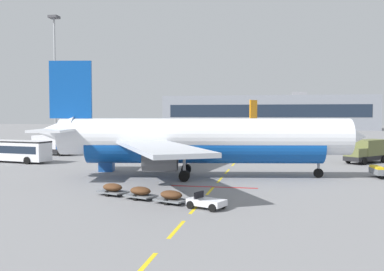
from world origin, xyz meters
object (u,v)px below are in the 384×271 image
at_px(fuel_service_truck, 367,151).
at_px(uld_cargo_container, 107,164).
at_px(airliner_foreground, 199,140).
at_px(apron_light_mast_near, 55,66).
at_px(baggage_train, 156,194).
at_px(apron_shuttle_bus, 10,149).
at_px(airliner_mid_left, 231,128).
at_px(ground_power_truck, 52,145).

distance_m(fuel_service_truck, uld_cargo_container, 34.81).
bearing_deg(fuel_service_truck, uld_cargo_container, -154.58).
height_order(airliner_foreground, apron_light_mast_near, apron_light_mast_near).
xyz_separation_m(fuel_service_truck, baggage_train, (-21.04, -30.75, -1.11)).
distance_m(fuel_service_truck, apron_light_mast_near, 59.12).
height_order(apron_shuttle_bus, apron_light_mast_near, apron_light_mast_near).
distance_m(apron_shuttle_bus, baggage_train, 35.27).
distance_m(airliner_mid_left, baggage_train, 72.91).
distance_m(apron_shuttle_bus, fuel_service_truck, 48.94).
bearing_deg(uld_cargo_container, apron_light_mast_near, 126.58).
relative_size(airliner_mid_left, apron_shuttle_bus, 2.29).
bearing_deg(ground_power_truck, airliner_foreground, -35.92).
xyz_separation_m(airliner_mid_left, fuel_service_truck, (22.92, -42.08, -1.68)).
distance_m(airliner_mid_left, ground_power_truck, 46.92).
relative_size(ground_power_truck, apron_light_mast_near, 0.28).
distance_m(baggage_train, apron_light_mast_near, 60.26).
height_order(baggage_train, uld_cargo_container, uld_cargo_container).
bearing_deg(ground_power_truck, apron_light_mast_near, 116.27).
relative_size(baggage_train, apron_light_mast_near, 0.44).
xyz_separation_m(uld_cargo_container, apron_light_mast_near, (-23.45, 31.60, 15.14)).
bearing_deg(apron_light_mast_near, airliner_mid_left, 38.48).
xyz_separation_m(airliner_foreground, fuel_service_truck, (20.03, 17.79, -2.30)).
relative_size(airliner_foreground, uld_cargo_container, 18.93).
distance_m(airliner_foreground, airliner_mid_left, 59.94).
xyz_separation_m(baggage_train, apron_light_mast_near, (-33.85, 47.41, 15.41)).
distance_m(airliner_foreground, baggage_train, 13.44).
bearing_deg(airliner_mid_left, uld_cargo_container, -98.50).
bearing_deg(apron_shuttle_bus, baggage_train, -39.52).
height_order(airliner_mid_left, baggage_train, airliner_mid_left).
xyz_separation_m(apron_shuttle_bus, uld_cargo_container, (16.80, -6.62, -0.95)).
xyz_separation_m(apron_shuttle_bus, fuel_service_truck, (48.23, 8.32, -0.10)).
relative_size(apron_shuttle_bus, baggage_train, 1.09).
relative_size(airliner_foreground, apron_light_mast_near, 1.35).
bearing_deg(fuel_service_truck, airliner_foreground, -138.40).
height_order(apron_shuttle_bus, fuel_service_truck, fuel_service_truck).
distance_m(airliner_foreground, fuel_service_truck, 26.89).
bearing_deg(fuel_service_truck, apron_shuttle_bus, -170.22).
bearing_deg(airliner_mid_left, airliner_foreground, -87.24).
distance_m(fuel_service_truck, baggage_train, 37.27).
bearing_deg(apron_light_mast_near, apron_shuttle_bus, -75.07).
xyz_separation_m(airliner_mid_left, apron_light_mast_near, (-31.97, -25.42, 12.62)).
bearing_deg(baggage_train, fuel_service_truck, 55.63).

